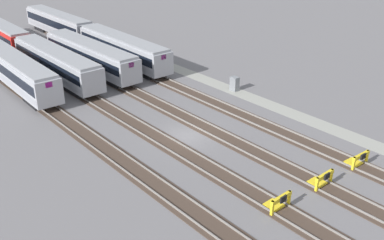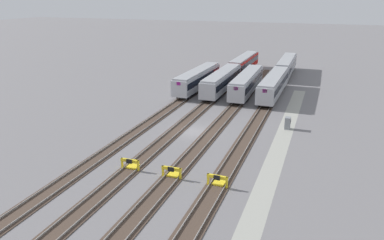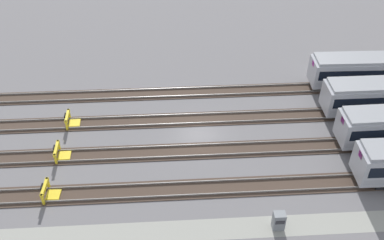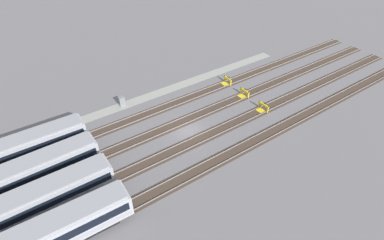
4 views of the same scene
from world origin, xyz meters
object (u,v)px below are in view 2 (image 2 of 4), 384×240
(bumper_stop_middle_track, at_px, (131,164))
(subway_car_back_row_leftmost, at_px, (274,85))
(electrical_cabinet, at_px, (288,123))
(bumper_stop_nearest_track, at_px, (218,181))
(subway_car_front_row_right_inner, at_px, (222,81))
(bumper_stop_near_inner_track, at_px, (173,172))
(subway_car_front_row_leftmost, at_px, (286,66))
(subway_car_front_row_left_inner, at_px, (198,79))
(subway_car_front_row_rightmost, at_px, (244,64))
(subway_car_front_row_centre, at_px, (247,83))

(bumper_stop_middle_track, bearing_deg, subway_car_back_row_leftmost, -15.40)
(bumper_stop_middle_track, bearing_deg, electrical_cabinet, -37.74)
(bumper_stop_nearest_track, bearing_deg, subway_car_front_row_right_inner, 15.08)
(bumper_stop_nearest_track, xyz_separation_m, electrical_cabinet, (17.88, -4.28, 0.29))
(bumper_stop_near_inner_track, bearing_deg, subway_car_front_row_leftmost, -5.04)
(bumper_stop_near_inner_track, bearing_deg, bumper_stop_nearest_track, -91.87)
(bumper_stop_nearest_track, bearing_deg, subway_car_back_row_leftmost, -0.07)
(subway_car_front_row_left_inner, bearing_deg, electrical_cabinet, -131.94)
(subway_car_front_row_rightmost, bearing_deg, electrical_cabinet, -158.80)
(bumper_stop_nearest_track, xyz_separation_m, bumper_stop_middle_track, (0.39, 9.26, 0.00))
(subway_car_front_row_leftmost, bearing_deg, electrical_cabinet, -173.10)
(subway_car_front_row_leftmost, distance_m, subway_car_back_row_leftmost, 18.89)
(bumper_stop_nearest_track, distance_m, bumper_stop_middle_track, 9.27)
(subway_car_front_row_left_inner, bearing_deg, bumper_stop_middle_track, -172.28)
(bumper_stop_middle_track, bearing_deg, subway_car_front_row_left_inner, 7.72)
(subway_car_back_row_leftmost, bearing_deg, subway_car_front_row_left_inner, 90.00)
(bumper_stop_nearest_track, xyz_separation_m, bumper_stop_near_inner_track, (0.15, 4.64, 0.00))
(subway_car_front_row_rightmost, bearing_deg, subway_car_front_row_left_inner, 166.20)
(subway_car_back_row_leftmost, distance_m, bumper_stop_middle_track, 35.07)
(subway_car_front_row_leftmost, bearing_deg, subway_car_front_row_left_inner, 143.72)
(subway_car_front_row_centre, distance_m, subway_car_back_row_leftmost, 4.71)
(subway_car_front_row_leftmost, bearing_deg, subway_car_back_row_leftmost, -179.95)
(subway_car_front_row_leftmost, xyz_separation_m, subway_car_front_row_right_inner, (-18.89, 9.24, 0.00))
(subway_car_back_row_leftmost, distance_m, bumper_stop_near_inner_track, 34.37)
(subway_car_front_row_centre, relative_size, bumper_stop_near_inner_track, 9.01)
(subway_car_back_row_leftmost, bearing_deg, bumper_stop_near_inner_track, 172.16)
(subway_car_front_row_rightmost, bearing_deg, bumper_stop_near_inner_track, -174.98)
(bumper_stop_near_inner_track, xyz_separation_m, bumper_stop_middle_track, (0.24, 4.62, 0.00))
(subway_car_back_row_leftmost, bearing_deg, electrical_cabinet, -165.41)
(subway_car_back_row_leftmost, height_order, bumper_stop_middle_track, subway_car_back_row_leftmost)
(subway_car_front_row_left_inner, xyz_separation_m, electrical_cabinet, (-16.28, -18.12, -1.24))
(subway_car_front_row_left_inner, distance_m, subway_car_front_row_centre, 9.17)
(subway_car_back_row_leftmost, xyz_separation_m, bumper_stop_near_inner_track, (-34.01, 4.68, -1.53))
(subway_car_front_row_leftmost, bearing_deg, subway_car_front_row_rightmost, 91.54)
(subway_car_front_row_right_inner, xyz_separation_m, subway_car_front_row_rightmost, (18.64, 0.05, 0.00))
(bumper_stop_near_inner_track, relative_size, bumper_stop_middle_track, 1.00)
(subway_car_front_row_leftmost, distance_m, subway_car_front_row_rightmost, 9.29)
(subway_car_front_row_left_inner, xyz_separation_m, subway_car_front_row_centre, (0.00, -9.17, 0.00))
(subway_car_front_row_centre, height_order, subway_car_front_row_right_inner, same)
(subway_car_back_row_leftmost, bearing_deg, bumper_stop_nearest_track, 179.93)
(subway_car_back_row_leftmost, height_order, bumper_stop_nearest_track, subway_car_back_row_leftmost)
(subway_car_back_row_leftmost, xyz_separation_m, bumper_stop_nearest_track, (-34.16, 0.04, -1.53))
(subway_car_front_row_left_inner, relative_size, subway_car_front_row_centre, 1.00)
(bumper_stop_middle_track, height_order, electrical_cabinet, electrical_cabinet)
(subway_car_front_row_left_inner, distance_m, subway_car_front_row_right_inner, 4.63)
(subway_car_front_row_leftmost, distance_m, bumper_stop_middle_track, 53.50)
(subway_car_front_row_right_inner, bearing_deg, subway_car_front_row_left_inner, 90.00)
(bumper_stop_near_inner_track, distance_m, electrical_cabinet, 19.85)
(electrical_cabinet, bearing_deg, subway_car_front_row_rightmost, 21.20)
(bumper_stop_nearest_track, height_order, electrical_cabinet, electrical_cabinet)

